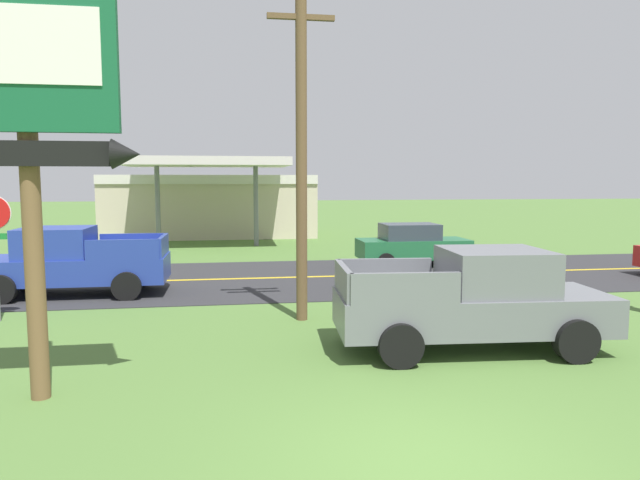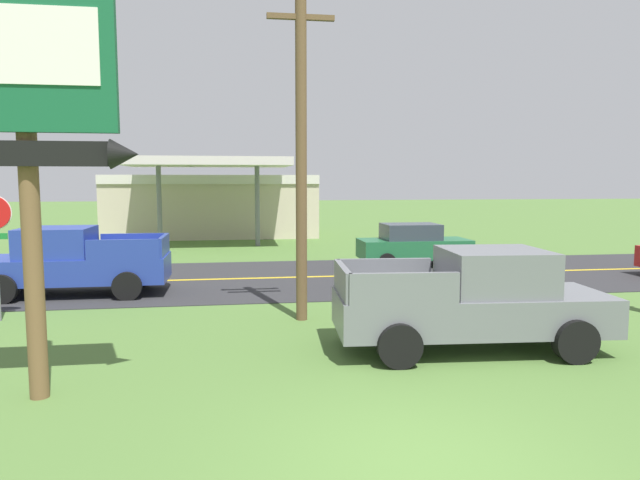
% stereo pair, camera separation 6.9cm
% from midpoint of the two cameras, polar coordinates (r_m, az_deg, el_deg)
% --- Properties ---
extents(ground_plane, '(180.00, 180.00, 0.00)m').
position_cam_midpoint_polar(ground_plane, '(7.29, 10.11, -20.92)').
color(ground_plane, '#4C7033').
extents(road_asphalt, '(140.00, 8.00, 0.02)m').
position_cam_midpoint_polar(road_asphalt, '(19.54, -2.36, -3.74)').
color(road_asphalt, '#2B2B2D').
rests_on(road_asphalt, ground).
extents(road_centre_line, '(126.00, 0.20, 0.01)m').
position_cam_midpoint_polar(road_centre_line, '(19.53, -2.36, -3.70)').
color(road_centre_line, gold).
rests_on(road_centre_line, road_asphalt).
extents(motel_sign, '(2.92, 0.54, 6.19)m').
position_cam_midpoint_polar(motel_sign, '(9.34, -27.12, 11.04)').
color(motel_sign, brown).
rests_on(motel_sign, ground).
extents(utility_pole, '(1.71, 0.26, 8.24)m').
position_cam_midpoint_polar(utility_pole, '(13.41, -2.02, 10.64)').
color(utility_pole, brown).
rests_on(utility_pole, ground).
extents(gas_station, '(12.00, 11.50, 4.40)m').
position_cam_midpoint_polar(gas_station, '(34.79, -10.79, 3.60)').
color(gas_station, beige).
rests_on(gas_station, ground).
extents(pickup_grey_parked_on_lawn, '(5.32, 2.50, 1.96)m').
position_cam_midpoint_polar(pickup_grey_parked_on_lawn, '(11.59, 14.90, -5.83)').
color(pickup_grey_parked_on_lawn, slate).
rests_on(pickup_grey_parked_on_lawn, ground).
extents(pickup_blue_on_road, '(5.20, 2.24, 1.96)m').
position_cam_midpoint_polar(pickup_blue_on_road, '(17.89, -23.56, -2.03)').
color(pickup_blue_on_road, '#233893').
rests_on(pickup_blue_on_road, ground).
extents(car_green_near_lane, '(4.20, 2.00, 1.64)m').
position_cam_midpoint_polar(car_green_near_lane, '(22.35, 9.03, -0.46)').
color(car_green_near_lane, '#1E6038').
rests_on(car_green_near_lane, ground).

